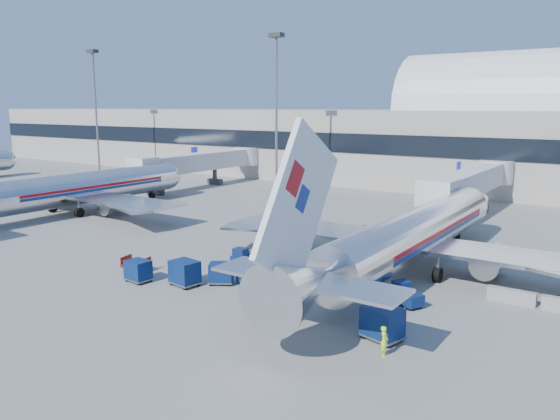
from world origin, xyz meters
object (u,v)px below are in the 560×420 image
Objects in this scene: tug_lead at (252,275)px; tug_left at (243,257)px; airliner_main at (410,236)px; cart_open_red at (136,266)px; barrier_near at (512,296)px; cart_train_a at (221,273)px; tug_right at (405,295)px; cart_train_b at (185,272)px; jetbridge_near at (473,182)px; cart_solo_near at (277,308)px; cart_solo_far at (382,322)px; mast_west at (276,91)px; mast_far_west at (95,94)px; cart_train_c at (138,270)px; airliner_mid at (72,189)px; jetbridge_mid at (205,162)px; ramp_worker at (384,341)px.

tug_left is at bearing 126.95° from tug_lead.
airliner_main is 17.07× the size of cart_open_red.
cart_open_red is at bearing -160.96° from barrier_near.
barrier_near is 1.37× the size of cart_train_a.
cart_train_a is at bearing -1.42° from cart_open_red.
tug_lead is 10.93m from tug_right.
barrier_near is 1.32× the size of cart_train_b.
tug_left is (-9.35, -31.91, -3.24)m from jetbridge_near.
airliner_main is at bearing 75.17° from cart_solo_near.
jetbridge_near is 35.92m from tug_lead.
cart_solo_far is (-4.62, -10.10, 0.55)m from barrier_near.
jetbridge_near reaches higher than cart_open_red.
cart_solo_far is at bearing -25.92° from tug_lead.
cart_solo_far is 1.12× the size of cart_open_red.
tug_lead is at bearing -141.31° from tug_right.
cart_train_a is at bearing -137.69° from tug_right.
cart_solo_far is (33.38, -38.10, -13.79)m from mast_west.
airliner_main is 1.65× the size of mast_west.
tug_left reaches higher than tug_right.
tug_right is 1.32× the size of cart_solo_near.
cart_train_a is (1.58, -4.61, 0.14)m from tug_left.
cart_train_c is at bearing -35.40° from mast_far_west.
barrier_near reaches higher than cart_open_red.
tug_left is (-14.14, 1.13, 0.01)m from tug_right.
cart_train_a reaches higher than tug_lead.
airliner_mid is 30.84m from tug_left.
cart_train_b is (32.33, -38.26, -2.96)m from jetbridge_mid.
tug_left is 12.08m from cart_solo_near.
jetbridge_near is 41.31m from ramp_worker.
mast_far_west is 70.35m from cart_train_b.
tug_left is at bearing 169.12° from cart_solo_far.
mast_west is at bearing -3.21° from jetbridge_mid.
tug_left is at bearing -154.52° from airliner_main.
cart_train_a is 7.75m from cart_open_red.
barrier_near is at bearing -36.38° from mast_west.
jetbridge_near reaches higher than ramp_worker.
mast_far_west reaches higher than cart_train_b.
cart_solo_near reaches higher than cart_train_c.
cart_solo_far is 21.23m from cart_open_red.
tug_left is 16.67m from cart_solo_far.
barrier_near is at bearing -70.15° from jetbridge_near.
cart_train_c is 12.69m from cart_solo_near.
jetbridge_mid reaches higher than tug_right.
jetbridge_mid is (-44.40, 26.30, 1.00)m from airliner_main.
cart_train_a reaches higher than barrier_near.
mast_far_west is at bearing -177.17° from tug_right.
mast_west reaches higher than cart_open_red.
airliner_main is at bearing 22.27° from cart_open_red.
cart_train_a is (19.82, -35.70, -13.97)m from mast_west.
cart_train_a is at bearing -46.85° from jetbridge_mid.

